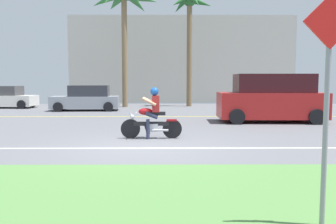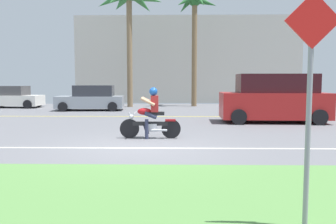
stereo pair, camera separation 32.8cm
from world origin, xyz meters
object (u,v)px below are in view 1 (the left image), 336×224
(parked_car_1, at_px, (87,99))
(palm_tree_1, at_px, (189,13))
(street_sign, at_px, (327,90))
(motorcyclist, at_px, (152,117))
(parked_car_0, at_px, (7,98))
(suv_nearby, at_px, (271,99))
(palm_tree_0, at_px, (124,2))

(parked_car_1, relative_size, palm_tree_1, 0.51)
(street_sign, bearing_deg, parked_car_1, 111.28)
(parked_car_1, relative_size, street_sign, 1.50)
(motorcyclist, bearing_deg, parked_car_0, 129.20)
(parked_car_1, bearing_deg, palm_tree_1, 29.78)
(parked_car_0, bearing_deg, palm_tree_1, 7.21)
(motorcyclist, bearing_deg, suv_nearby, 40.87)
(palm_tree_0, bearing_deg, parked_car_0, -173.97)
(parked_car_1, bearing_deg, street_sign, -68.72)
(parked_car_0, relative_size, palm_tree_0, 0.43)
(suv_nearby, height_order, parked_car_1, suv_nearby)
(suv_nearby, height_order, palm_tree_0, palm_tree_0)
(motorcyclist, relative_size, street_sign, 0.69)
(suv_nearby, distance_m, palm_tree_0, 13.11)
(palm_tree_0, relative_size, palm_tree_1, 1.06)
(parked_car_1, height_order, street_sign, street_sign)
(suv_nearby, relative_size, palm_tree_1, 0.59)
(motorcyclist, height_order, parked_car_1, motorcyclist)
(motorcyclist, height_order, street_sign, street_sign)
(palm_tree_0, bearing_deg, motorcyclist, -79.93)
(palm_tree_0, distance_m, street_sign, 21.21)
(parked_car_0, relative_size, parked_car_1, 0.89)
(parked_car_0, distance_m, street_sign, 22.86)
(motorcyclist, xyz_separation_m, suv_nearby, (5.03, 4.35, 0.33))
(suv_nearby, height_order, street_sign, street_sign)
(motorcyclist, relative_size, palm_tree_0, 0.22)
(motorcyclist, bearing_deg, palm_tree_0, 100.07)
(suv_nearby, relative_size, parked_car_1, 1.15)
(palm_tree_0, height_order, palm_tree_1, palm_tree_0)
(parked_car_0, distance_m, parked_car_1, 6.20)
(street_sign, bearing_deg, suv_nearby, 75.94)
(parked_car_1, xyz_separation_m, street_sign, (6.62, -17.00, 0.95))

